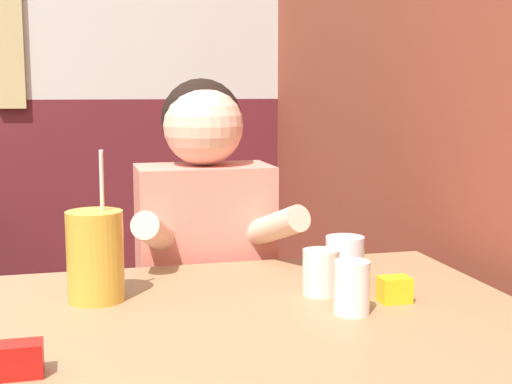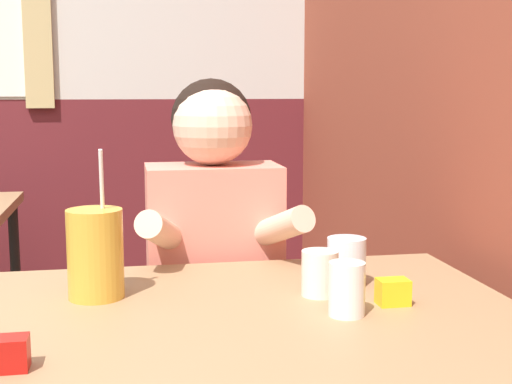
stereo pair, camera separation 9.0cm
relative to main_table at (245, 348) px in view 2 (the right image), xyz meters
The scene contains 10 objects.
brick_wall_right 1.24m from the main_table, 51.53° to the left, with size 0.08×4.40×2.70m.
back_wall 2.24m from the main_table, 106.50° to the left, with size 5.43×0.09×2.70m.
main_table is the anchor object (origin of this frame).
person_seated 0.54m from the main_table, 89.08° to the left, with size 0.42×0.40×1.17m.
cocktail_pitcher 0.35m from the main_table, 150.00° to the left, with size 0.11×0.11×0.30m.
glass_near_pitcher 0.31m from the main_table, 32.24° to the left, with size 0.08×0.08×0.10m.
glass_center 0.22m from the main_table, 12.52° to the right, with size 0.07×0.07×0.10m.
glass_far_side 0.22m from the main_table, 28.92° to the left, with size 0.07×0.07×0.09m.
condiment_ketchup 0.44m from the main_table, 153.09° to the right, with size 0.06×0.04×0.05m.
condiment_mustard 0.30m from the main_table, ahead, with size 0.06×0.04×0.05m.
Camera 2 is at (0.39, -0.87, 1.15)m, focal length 50.00 mm.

